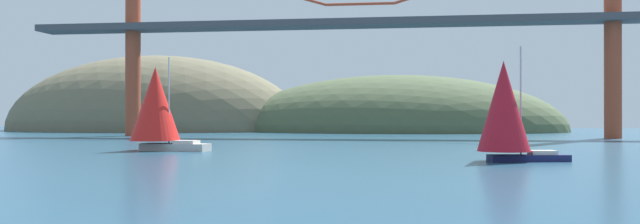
{
  "coord_description": "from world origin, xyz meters",
  "views": [
    {
      "loc": [
        9.24,
        -19.05,
        3.97
      ],
      "look_at": [
        0.0,
        44.99,
        4.24
      ],
      "focal_mm": 36.16,
      "sensor_mm": 36.0,
      "label": 1
    }
  ],
  "objects": [
    {
      "name": "headland_center",
      "position": [
        5.0,
        135.0,
        0.0
      ],
      "size": [
        79.89,
        44.0,
        26.77
      ],
      "primitive_type": "ellipsoid",
      "color": "#4C5B3D",
      "rests_on": "ground_plane"
    },
    {
      "name": "headland_left",
      "position": [
        -55.0,
        135.0,
        0.0
      ],
      "size": [
        76.84,
        44.0,
        37.54
      ],
      "primitive_type": "ellipsoid",
      "color": "#6B664C",
      "rests_on": "ground_plane"
    },
    {
      "name": "sailboat_crimson_sail",
      "position": [
        16.96,
        36.98,
        4.49
      ],
      "size": [
        8.24,
        5.28,
        9.77
      ],
      "color": "#191E4C",
      "rests_on": "ground_plane"
    },
    {
      "name": "suspension_bridge",
      "position": [
        -0.0,
        95.0,
        21.35
      ],
      "size": [
        121.15,
        6.0,
        45.05
      ],
      "color": "#A34228",
      "rests_on": "ground_plane"
    },
    {
      "name": "sailboat_red_spinnaker",
      "position": [
        -18.83,
        48.78,
        4.9
      ],
      "size": [
        9.49,
        6.2,
        10.31
      ],
      "color": "#B7B2A8",
      "rests_on": "ground_plane"
    }
  ]
}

